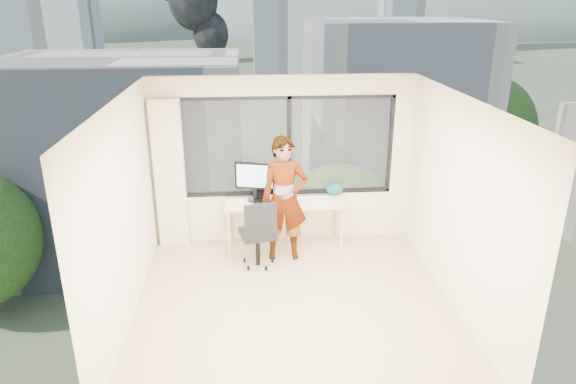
{
  "coord_description": "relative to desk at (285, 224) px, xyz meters",
  "views": [
    {
      "loc": [
        -0.53,
        -5.63,
        3.65
      ],
      "look_at": [
        0.0,
        1.0,
        1.15
      ],
      "focal_mm": 32.3,
      "sensor_mm": 36.0,
      "label": 1
    }
  ],
  "objects": [
    {
      "name": "cellphone",
      "position": [
        -0.35,
        -0.06,
        0.38
      ],
      "size": [
        0.11,
        0.06,
        0.01
      ],
      "primitive_type": "cube",
      "rotation": [
        0.0,
        0.0,
        0.06
      ],
      "color": "black",
      "rests_on": "desk"
    },
    {
      "name": "curtain",
      "position": [
        -1.72,
        0.22,
        0.77
      ],
      "size": [
        0.45,
        0.14,
        2.3
      ],
      "primitive_type": "cube",
      "color": "beige",
      "rests_on": "floor"
    },
    {
      "name": "wall_right",
      "position": [
        2.0,
        -1.66,
        0.93
      ],
      "size": [
        0.01,
        4.0,
        2.6
      ],
      "primitive_type": "cube",
      "color": "#FBE6C1",
      "rests_on": "ground"
    },
    {
      "name": "desk",
      "position": [
        0.0,
        0.0,
        0.0
      ],
      "size": [
        1.8,
        0.6,
        0.75
      ],
      "primitive_type": "cube",
      "color": "beige",
      "rests_on": "floor"
    },
    {
      "name": "far_tower_a",
      "position": [
        -35.0,
        93.34,
        -0.38
      ],
      "size": [
        14.0,
        14.0,
        28.0
      ],
      "primitive_type": "cube",
      "color": "silver",
      "rests_on": "exterior_ground"
    },
    {
      "name": "floor",
      "position": [
        0.0,
        -1.66,
        -0.38
      ],
      "size": [
        4.0,
        4.0,
        0.01
      ],
      "primitive_type": "cube",
      "color": "#D7B38B",
      "rests_on": "ground"
    },
    {
      "name": "handbag",
      "position": [
        0.8,
        0.21,
        0.48
      ],
      "size": [
        0.27,
        0.15,
        0.2
      ],
      "primitive_type": "ellipsoid",
      "rotation": [
        0.0,
        0.0,
        -0.06
      ],
      "color": "#0C4D4A",
      "rests_on": "desk"
    },
    {
      "name": "hill_b",
      "position": [
        100.0,
        318.34,
        -14.38
      ],
      "size": [
        300.0,
        220.0,
        96.0
      ],
      "primitive_type": "ellipsoid",
      "color": "slate",
      "rests_on": "exterior_ground"
    },
    {
      "name": "tree_b",
      "position": [
        4.0,
        16.34,
        -9.88
      ],
      "size": [
        7.6,
        7.6,
        9.0
      ],
      "primitive_type": null,
      "color": "#234A18",
      "rests_on": "exterior_ground"
    },
    {
      "name": "laptop",
      "position": [
        -0.31,
        0.01,
        0.48
      ],
      "size": [
        0.35,
        0.36,
        0.2
      ],
      "primitive_type": null,
      "rotation": [
        0.0,
        0.0,
        -0.11
      ],
      "color": "black",
      "rests_on": "desk"
    },
    {
      "name": "far_tower_b",
      "position": [
        8.0,
        118.34,
        0.62
      ],
      "size": [
        13.0,
        13.0,
        30.0
      ],
      "primitive_type": "cube",
      "color": "silver",
      "rests_on": "exterior_ground"
    },
    {
      "name": "near_bldg_a",
      "position": [
        -9.0,
        28.34,
        -7.38
      ],
      "size": [
        16.0,
        12.0,
        14.0
      ],
      "primitive_type": "cube",
      "color": "beige",
      "rests_on": "exterior_ground"
    },
    {
      "name": "hill_a",
      "position": [
        -120.0,
        318.34,
        -14.38
      ],
      "size": [
        288.0,
        216.0,
        90.0
      ],
      "primitive_type": "ellipsoid",
      "color": "slate",
      "rests_on": "exterior_ground"
    },
    {
      "name": "wall_left",
      "position": [
        -2.0,
        -1.66,
        0.93
      ],
      "size": [
        0.01,
        4.0,
        2.6
      ],
      "primitive_type": "cube",
      "color": "#FBE6C1",
      "rests_on": "ground"
    },
    {
      "name": "ceiling",
      "position": [
        0.0,
        -1.66,
        2.23
      ],
      "size": [
        4.0,
        4.0,
        0.01
      ],
      "primitive_type": "cube",
      "color": "white",
      "rests_on": "ground"
    },
    {
      "name": "game_console",
      "position": [
        -0.15,
        0.18,
        0.42
      ],
      "size": [
        0.41,
        0.37,
        0.08
      ],
      "primitive_type": "cube",
      "rotation": [
        0.0,
        0.0,
        0.3
      ],
      "color": "white",
      "rests_on": "desk"
    },
    {
      "name": "wall_front",
      "position": [
        0.0,
        -3.66,
        0.93
      ],
      "size": [
        4.0,
        0.01,
        2.6
      ],
      "primitive_type": "cube",
      "color": "#FBE6C1",
      "rests_on": "ground"
    },
    {
      "name": "person",
      "position": [
        -0.03,
        -0.35,
        0.55
      ],
      "size": [
        0.68,
        0.45,
        1.85
      ],
      "primitive_type": "imported",
      "rotation": [
        0.0,
        0.0,
        0.01
      ],
      "color": "#2D2D33",
      "rests_on": "floor"
    },
    {
      "name": "chair",
      "position": [
        -0.43,
        -0.58,
        0.15
      ],
      "size": [
        0.64,
        0.64,
        1.06
      ],
      "primitive_type": null,
      "rotation": [
        0.0,
        0.0,
        0.22
      ],
      "color": "black",
      "rests_on": "floor"
    },
    {
      "name": "monitor",
      "position": [
        -0.44,
        0.09,
        0.68
      ],
      "size": [
        0.63,
        0.27,
        0.61
      ],
      "primitive_type": null,
      "rotation": [
        0.0,
        0.0,
        -0.24
      ],
      "color": "black",
      "rests_on": "desk"
    },
    {
      "name": "far_tower_d",
      "position": [
        -60.0,
        148.34,
        -3.38
      ],
      "size": [
        16.0,
        14.0,
        22.0
      ],
      "primitive_type": "cube",
      "color": "silver",
      "rests_on": "exterior_ground"
    },
    {
      "name": "tree_c",
      "position": [
        22.0,
        38.34,
        -9.38
      ],
      "size": [
        8.4,
        8.4,
        10.0
      ],
      "primitive_type": null,
      "color": "#234A18",
      "rests_on": "exterior_ground"
    },
    {
      "name": "near_bldg_b",
      "position": [
        12.0,
        36.34,
        -6.38
      ],
      "size": [
        14.0,
        13.0,
        16.0
      ],
      "primitive_type": "cube",
      "color": "white",
      "rests_on": "exterior_ground"
    },
    {
      "name": "window_wall",
      "position": [
        0.05,
        0.34,
        1.15
      ],
      "size": [
        3.3,
        0.16,
        1.55
      ],
      "primitive_type": null,
      "color": "black",
      "rests_on": "ground"
    },
    {
      "name": "pen_cup",
      "position": [
        0.15,
        -0.04,
        0.43
      ],
      "size": [
        0.09,
        0.09,
        0.1
      ],
      "primitive_type": "cylinder",
      "rotation": [
        0.0,
        0.0,
        0.06
      ],
      "color": "black",
      "rests_on": "desk"
    },
    {
      "name": "far_tower_c",
      "position": [
        45.0,
        138.34,
        -1.38
      ],
      "size": [
        15.0,
        15.0,
        26.0
      ],
      "primitive_type": "cube",
      "color": "silver",
      "rests_on": "exterior_ground"
    },
    {
      "name": "exterior_ground",
      "position": [
        0.0,
        118.34,
        -14.38
      ],
      "size": [
        400.0,
        400.0,
        0.04
      ],
      "primitive_type": "cube",
      "color": "#515B3D",
      "rests_on": "ground"
    }
  ]
}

